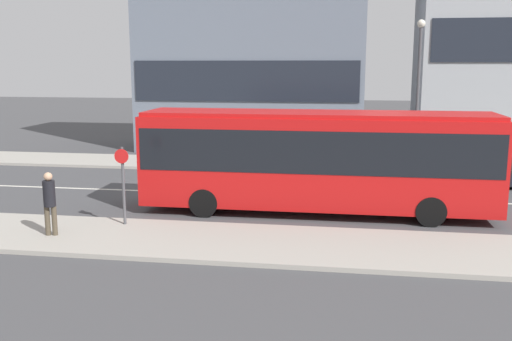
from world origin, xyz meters
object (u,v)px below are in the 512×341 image
city_bus (316,156)px  pedestrian_near_stop (50,199)px  bus_stop_sign (123,179)px  street_lamp (418,81)px  parked_car_0 (496,171)px

city_bus → pedestrian_near_stop: bearing=-152.8°
pedestrian_near_stop → bus_stop_sign: (1.67, 1.42, 0.36)m
street_lamp → pedestrian_near_stop: bearing=-134.9°
bus_stop_sign → street_lamp: bearing=45.9°
city_bus → pedestrian_near_stop: (-7.40, -4.25, -0.79)m
bus_stop_sign → city_bus: bearing=26.3°
parked_car_0 → pedestrian_near_stop: (-14.63, -9.78, 0.55)m
city_bus → street_lamp: street_lamp is taller
city_bus → pedestrian_near_stop: 8.58m
parked_car_0 → pedestrian_near_stop: pedestrian_near_stop is taller
bus_stop_sign → pedestrian_near_stop: bearing=-139.6°
pedestrian_near_stop → street_lamp: 16.58m
city_bus → pedestrian_near_stop: city_bus is taller
bus_stop_sign → parked_car_0: bearing=32.8°
city_bus → parked_car_0: (7.22, 5.52, -1.33)m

